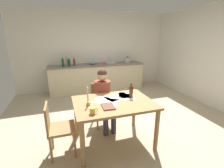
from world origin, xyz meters
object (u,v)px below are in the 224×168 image
bottle_oil (63,63)px  mixing_bowl (92,63)px  chair_side_empty (57,127)px  dining_table (114,108)px  bottle_wine_red (69,63)px  wine_glass_back_left (92,60)px  coffee_mug (93,111)px  wine_glass_back_right (89,61)px  book_magazine (108,106)px  bottle_sauce (74,62)px  person_seated (104,95)px  teacup_on_counter (104,63)px  candlestick (88,100)px  wine_bottle_on_table (131,91)px  sink_unit (110,63)px  chair_at_table (101,102)px  bottle_vinegar (67,62)px  wine_glass_by_kettle (95,60)px  wine_glass_near_sink (98,60)px  stovetop_kettle (127,60)px

bottle_oil → mixing_bowl: 0.94m
chair_side_empty → bottle_oil: 2.86m
dining_table → bottle_wine_red: 2.90m
wine_glass_back_left → chair_side_empty: bearing=-110.6°
coffee_mug → wine_glass_back_right: (0.55, 3.32, 0.20)m
book_magazine → bottle_wine_red: (-0.37, 3.00, 0.23)m
wine_glass_back_left → dining_table: bearing=-94.5°
bottle_sauce → coffee_mug: bearing=-90.8°
person_seated → teacup_on_counter: size_ratio=10.81×
candlestick → wine_bottle_on_table: bearing=7.2°
candlestick → bottle_sauce: (0.06, 2.83, 0.15)m
sink_unit → wine_glass_back_right: 0.72m
chair_at_table → wine_glass_back_right: wine_glass_back_right is taller
person_seated → wine_glass_back_left: bearing=84.0°
candlestick → bottle_vinegar: 2.89m
chair_at_table → book_magazine: 0.93m
sink_unit → bottle_vinegar: bearing=179.9°
sink_unit → wine_glass_back_left: (-0.61, 0.15, 0.09)m
bottle_sauce → wine_glass_by_kettle: bottle_sauce is taller
bottle_vinegar → mixing_bowl: 0.81m
bottle_vinegar → wine_glass_near_sink: (1.03, 0.14, -0.02)m
bottle_sauce → teacup_on_counter: 0.94m
book_magazine → wine_glass_near_sink: (0.58, 3.18, 0.23)m
candlestick → book_magazine: 0.33m
candlestick → mixing_bowl: bearing=77.4°
coffee_mug → wine_glass_back_right: bearing=80.6°
mixing_bowl → wine_glass_back_left: size_ratio=1.34×
dining_table → coffee_mug: (-0.41, -0.31, 0.15)m
chair_at_table → teacup_on_counter: size_ratio=7.79×
person_seated → stovetop_kettle: size_ratio=5.43×
dining_table → teacup_on_counter: (0.57, 2.72, 0.28)m
stovetop_kettle → wine_glass_near_sink: (-1.02, 0.15, 0.01)m
coffee_mug → wine_glass_by_kettle: wine_glass_by_kettle is taller
bottle_sauce → mixing_bowl: bottle_sauce is taller
coffee_mug → bottle_oil: size_ratio=0.43×
bottle_wine_red → teacup_on_counter: 1.10m
chair_at_table → coffee_mug: 1.13m
person_seated → wine_glass_by_kettle: bearing=81.7°
book_magazine → bottle_sauce: bearing=97.3°
bottle_vinegar → wine_glass_back_left: size_ratio=1.89×
book_magazine → wine_glass_back_left: size_ratio=1.63×
sink_unit → teacup_on_counter: (-0.27, -0.15, 0.02)m
bottle_wine_red → chair_side_empty: bearing=-97.8°
person_seated → wine_glass_back_left: 2.49m
bottle_sauce → mixing_bowl: size_ratio=1.19×
chair_at_table → wine_bottle_on_table: size_ratio=3.42×
candlestick → bottle_wine_red: size_ratio=1.21×
chair_side_empty → book_magazine: bearing=-11.0°
bottle_vinegar → bottle_sauce: bearing=-12.7°
dining_table → coffee_mug: coffee_mug is taller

